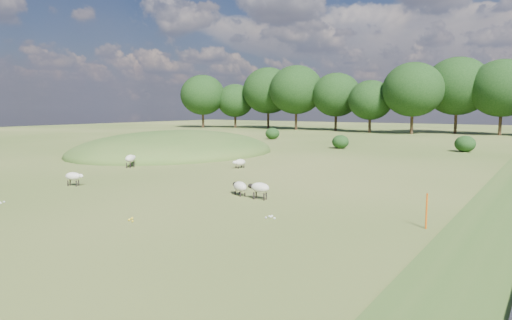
% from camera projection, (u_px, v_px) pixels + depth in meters
% --- Properties ---
extents(ground, '(160.00, 160.00, 0.00)m').
position_uv_depth(ground, '(336.00, 153.00, 40.92)').
color(ground, '#35551A').
rests_on(ground, ground).
extents(mound, '(16.00, 20.00, 4.00)m').
position_uv_depth(mound, '(175.00, 153.00, 40.88)').
color(mound, '#33561E').
rests_on(mound, ground).
extents(treeline, '(96.28, 14.66, 11.70)m').
position_uv_depth(treeline, '(424.00, 91.00, 70.08)').
color(treeline, black).
rests_on(treeline, ground).
extents(shrubs, '(25.13, 9.29, 1.49)m').
position_uv_depth(shrubs, '(352.00, 139.00, 48.19)').
color(shrubs, black).
rests_on(shrubs, ground).
extents(marker_post, '(0.06, 0.06, 1.20)m').
position_uv_depth(marker_post, '(427.00, 211.00, 15.20)').
color(marker_post, '#D8590C').
rests_on(marker_post, ground).
extents(sheep_0, '(0.66, 1.10, 0.61)m').
position_uv_depth(sheep_0, '(240.00, 162.00, 30.42)').
color(sheep_0, beige).
rests_on(sheep_0, ground).
extents(sheep_2, '(1.06, 0.54, 0.75)m').
position_uv_depth(sheep_2, '(259.00, 188.00, 20.05)').
color(sheep_2, beige).
rests_on(sheep_2, ground).
extents(sheep_3, '(1.15, 0.87, 0.65)m').
position_uv_depth(sheep_3, '(240.00, 187.00, 21.00)').
color(sheep_3, beige).
rests_on(sheep_3, ground).
extents(sheep_4, '(0.88, 1.25, 0.87)m').
position_uv_depth(sheep_4, '(130.00, 159.00, 30.67)').
color(sheep_4, beige).
rests_on(sheep_4, ground).
extents(sheep_5, '(1.03, 0.72, 0.72)m').
position_uv_depth(sheep_5, '(73.00, 176.00, 23.49)').
color(sheep_5, beige).
rests_on(sheep_5, ground).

